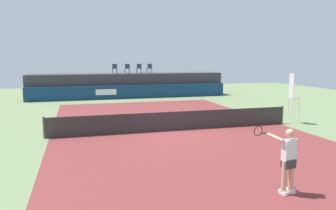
{
  "coord_description": "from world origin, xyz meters",
  "views": [
    {
      "loc": [
        -4.71,
        -15.2,
        3.58
      ],
      "look_at": [
        0.18,
        2.0,
        1.0
      ],
      "focal_mm": 34.5,
      "sensor_mm": 36.0,
      "label": 1
    }
  ],
  "objects_px": {
    "net_post_near": "(44,128)",
    "net_post_far": "(282,115)",
    "spectator_chair_left": "(127,68)",
    "umpire_chair": "(293,95)",
    "spectator_chair_far_left": "(115,68)",
    "spectator_chair_right": "(149,68)",
    "tennis_ball": "(91,117)",
    "spectator_chair_center": "(139,68)",
    "tennis_player": "(288,159)"
  },
  "relations": [
    {
      "from": "umpire_chair",
      "to": "net_post_near",
      "type": "xyz_separation_m",
      "value": [
        -13.01,
        -0.01,
        -1.09
      ]
    },
    {
      "from": "net_post_far",
      "to": "spectator_chair_left",
      "type": "bearing_deg",
      "value": 112.59
    },
    {
      "from": "spectator_chair_left",
      "to": "spectator_chair_right",
      "type": "relative_size",
      "value": 1.0
    },
    {
      "from": "net_post_far",
      "to": "tennis_player",
      "type": "relative_size",
      "value": 0.56
    },
    {
      "from": "spectator_chair_far_left",
      "to": "net_post_near",
      "type": "bearing_deg",
      "value": -107.97
    },
    {
      "from": "spectator_chair_center",
      "to": "net_post_near",
      "type": "height_order",
      "value": "spectator_chair_center"
    },
    {
      "from": "spectator_chair_far_left",
      "to": "tennis_ball",
      "type": "distance_m",
      "value": 11.08
    },
    {
      "from": "umpire_chair",
      "to": "tennis_ball",
      "type": "height_order",
      "value": "umpire_chair"
    },
    {
      "from": "umpire_chair",
      "to": "net_post_far",
      "type": "height_order",
      "value": "umpire_chair"
    },
    {
      "from": "spectator_chair_center",
      "to": "tennis_ball",
      "type": "distance_m",
      "value": 11.52
    },
    {
      "from": "spectator_chair_left",
      "to": "tennis_ball",
      "type": "xyz_separation_m",
      "value": [
        -3.86,
        -10.21,
        -2.66
      ]
    },
    {
      "from": "spectator_chair_far_left",
      "to": "tennis_ball",
      "type": "height_order",
      "value": "spectator_chair_far_left"
    },
    {
      "from": "tennis_player",
      "to": "tennis_ball",
      "type": "bearing_deg",
      "value": 109.16
    },
    {
      "from": "spectator_chair_center",
      "to": "spectator_chair_far_left",
      "type": "bearing_deg",
      "value": 171.02
    },
    {
      "from": "spectator_chair_right",
      "to": "net_post_far",
      "type": "bearing_deg",
      "value": -74.45
    },
    {
      "from": "spectator_chair_left",
      "to": "net_post_near",
      "type": "height_order",
      "value": "spectator_chair_left"
    },
    {
      "from": "spectator_chair_far_left",
      "to": "spectator_chair_right",
      "type": "bearing_deg",
      "value": -5.78
    },
    {
      "from": "spectator_chair_left",
      "to": "spectator_chair_right",
      "type": "bearing_deg",
      "value": -3.3
    },
    {
      "from": "spectator_chair_right",
      "to": "tennis_ball",
      "type": "bearing_deg",
      "value": -120.64
    },
    {
      "from": "umpire_chair",
      "to": "tennis_player",
      "type": "height_order",
      "value": "umpire_chair"
    },
    {
      "from": "spectator_chair_left",
      "to": "net_post_far",
      "type": "distance_m",
      "value": 16.5
    },
    {
      "from": "net_post_far",
      "to": "tennis_ball",
      "type": "height_order",
      "value": "net_post_far"
    },
    {
      "from": "spectator_chair_far_left",
      "to": "spectator_chair_center",
      "type": "height_order",
      "value": "same"
    },
    {
      "from": "spectator_chair_far_left",
      "to": "net_post_near",
      "type": "height_order",
      "value": "spectator_chair_far_left"
    },
    {
      "from": "spectator_chair_left",
      "to": "umpire_chair",
      "type": "relative_size",
      "value": 0.32
    },
    {
      "from": "net_post_far",
      "to": "umpire_chair",
      "type": "bearing_deg",
      "value": 0.92
    },
    {
      "from": "spectator_chair_right",
      "to": "tennis_ball",
      "type": "height_order",
      "value": "spectator_chair_right"
    },
    {
      "from": "spectator_chair_left",
      "to": "umpire_chair",
      "type": "bearing_deg",
      "value": -65.45
    },
    {
      "from": "spectator_chair_far_left",
      "to": "spectator_chair_right",
      "type": "height_order",
      "value": "same"
    },
    {
      "from": "spectator_chair_center",
      "to": "net_post_near",
      "type": "bearing_deg",
      "value": -115.76
    },
    {
      "from": "spectator_chair_right",
      "to": "tennis_player",
      "type": "relative_size",
      "value": 0.5
    },
    {
      "from": "tennis_player",
      "to": "spectator_chair_right",
      "type": "bearing_deg",
      "value": 86.44
    },
    {
      "from": "umpire_chair",
      "to": "net_post_far",
      "type": "relative_size",
      "value": 2.76
    },
    {
      "from": "umpire_chair",
      "to": "net_post_far",
      "type": "xyz_separation_m",
      "value": [
        -0.61,
        -0.01,
        -1.09
      ]
    },
    {
      "from": "spectator_chair_far_left",
      "to": "tennis_player",
      "type": "bearing_deg",
      "value": -85.55
    },
    {
      "from": "spectator_chair_left",
      "to": "net_post_far",
      "type": "bearing_deg",
      "value": -67.41
    },
    {
      "from": "umpire_chair",
      "to": "tennis_ball",
      "type": "relative_size",
      "value": 40.59
    },
    {
      "from": "net_post_far",
      "to": "tennis_ball",
      "type": "distance_m",
      "value": 11.27
    },
    {
      "from": "tennis_ball",
      "to": "spectator_chair_far_left",
      "type": "bearing_deg",
      "value": 75.43
    },
    {
      "from": "spectator_chair_right",
      "to": "tennis_ball",
      "type": "relative_size",
      "value": 13.06
    },
    {
      "from": "spectator_chair_far_left",
      "to": "spectator_chair_right",
      "type": "distance_m",
      "value": 3.28
    },
    {
      "from": "tennis_player",
      "to": "spectator_chair_left",
      "type": "bearing_deg",
      "value": 91.66
    },
    {
      "from": "spectator_chair_left",
      "to": "umpire_chair",
      "type": "height_order",
      "value": "spectator_chair_left"
    },
    {
      "from": "umpire_chair",
      "to": "tennis_player",
      "type": "xyz_separation_m",
      "value": [
        -6.22,
        -8.15,
        -0.63
      ]
    },
    {
      "from": "spectator_chair_right",
      "to": "tennis_ball",
      "type": "distance_m",
      "value": 12.02
    },
    {
      "from": "net_post_near",
      "to": "net_post_far",
      "type": "distance_m",
      "value": 12.4
    },
    {
      "from": "spectator_chair_left",
      "to": "spectator_chair_right",
      "type": "xyz_separation_m",
      "value": [
        2.11,
        -0.12,
        0.0
      ]
    },
    {
      "from": "spectator_chair_right",
      "to": "tennis_player",
      "type": "bearing_deg",
      "value": -93.56
    },
    {
      "from": "net_post_near",
      "to": "spectator_chair_right",
      "type": "bearing_deg",
      "value": 61.21
    },
    {
      "from": "net_post_near",
      "to": "net_post_far",
      "type": "height_order",
      "value": "same"
    }
  ]
}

